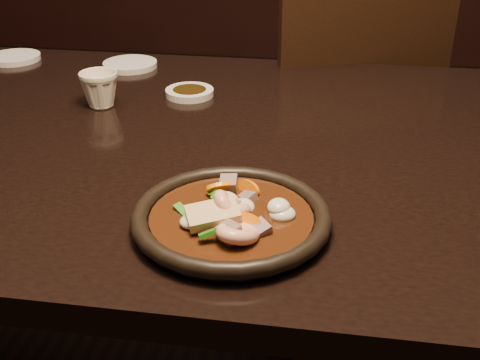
# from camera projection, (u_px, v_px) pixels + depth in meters

# --- Properties ---
(table) EXTENTS (1.60, 0.90, 0.75)m
(table) POSITION_uv_depth(u_px,v_px,m) (163.00, 172.00, 1.05)
(table) COLOR black
(table) RESTS_ON floor
(chair) EXTENTS (0.55, 0.55, 0.91)m
(chair) POSITION_uv_depth(u_px,v_px,m) (339.00, 140.00, 1.61)
(chair) COLOR black
(chair) RESTS_ON floor
(plate) EXTENTS (0.25, 0.25, 0.03)m
(plate) POSITION_uv_depth(u_px,v_px,m) (231.00, 218.00, 0.75)
(plate) COLOR black
(plate) RESTS_ON table
(stirfry) EXTENTS (0.16, 0.17, 0.06)m
(stirfry) POSITION_uv_depth(u_px,v_px,m) (233.00, 216.00, 0.74)
(stirfry) COLOR #331709
(stirfry) RESTS_ON plate
(soy_dish) EXTENTS (0.09, 0.09, 0.01)m
(soy_dish) POSITION_uv_depth(u_px,v_px,m) (190.00, 92.00, 1.17)
(soy_dish) COLOR silver
(soy_dish) RESTS_ON table
(saucer_left) EXTENTS (0.12, 0.12, 0.01)m
(saucer_left) POSITION_uv_depth(u_px,v_px,m) (14.00, 58.00, 1.39)
(saucer_left) COLOR silver
(saucer_left) RESTS_ON table
(saucer_right) EXTENTS (0.12, 0.12, 0.01)m
(saucer_right) POSITION_uv_depth(u_px,v_px,m) (130.00, 65.00, 1.34)
(saucer_right) COLOR silver
(saucer_right) RESTS_ON table
(tea_cup) EXTENTS (0.09, 0.09, 0.07)m
(tea_cup) POSITION_uv_depth(u_px,v_px,m) (100.00, 88.00, 1.11)
(tea_cup) COLOR silver
(tea_cup) RESTS_ON table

